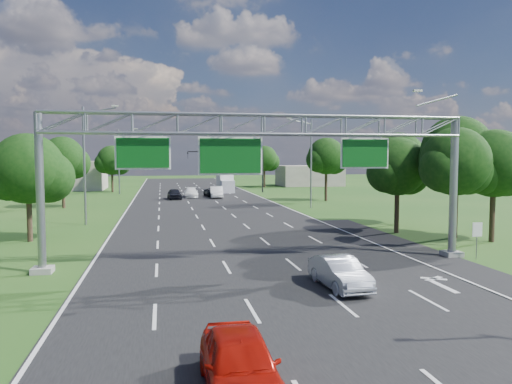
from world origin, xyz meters
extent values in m
plane|color=#1D4815|center=(0.00, 30.00, 0.00)|extent=(220.00, 220.00, 0.00)
cube|color=black|center=(0.00, 30.00, 0.00)|extent=(18.00, 180.00, 0.02)
cube|color=black|center=(10.20, 14.00, 0.00)|extent=(3.00, 30.00, 0.02)
cube|color=gray|center=(11.50, 12.00, 0.15)|extent=(1.00, 1.00, 0.30)
cylinder|color=gray|center=(11.50, 12.00, 4.00)|extent=(0.44, 0.44, 8.00)
cube|color=gray|center=(-11.00, 12.00, 0.15)|extent=(1.00, 1.00, 0.30)
cylinder|color=gray|center=(-11.00, 12.00, 4.00)|extent=(0.40, 0.40, 8.00)
cylinder|color=gray|center=(10.30, 12.00, 9.00)|extent=(2.54, 0.12, 0.79)
cube|color=beige|center=(9.10, 12.00, 9.50)|extent=(0.50, 0.22, 0.12)
cube|color=white|center=(-6.00, 11.98, 6.00)|extent=(2.80, 0.05, 1.70)
cube|color=#084612|center=(-6.00, 11.92, 6.00)|extent=(2.62, 0.05, 1.52)
cube|color=white|center=(-1.50, 11.98, 5.85)|extent=(3.40, 0.05, 2.00)
cube|color=#084612|center=(-1.50, 11.92, 5.85)|extent=(3.22, 0.05, 1.82)
cube|color=white|center=(6.00, 11.98, 6.00)|extent=(2.80, 0.05, 1.70)
cube|color=#084612|center=(6.00, 11.92, 6.00)|extent=(2.62, 0.05, 1.52)
cylinder|color=gray|center=(12.40, 11.00, 1.00)|extent=(0.06, 0.06, 2.00)
cube|color=white|center=(12.40, 10.97, 1.70)|extent=(0.60, 0.04, 0.80)
cylinder|color=black|center=(11.00, 65.00, 3.50)|extent=(0.24, 0.24, 7.00)
cylinder|color=black|center=(5.00, 65.00, 6.60)|extent=(12.00, 0.18, 0.18)
imported|color=black|center=(-1.00, 65.00, 6.05)|extent=(0.18, 0.22, 1.10)
imported|color=black|center=(4.00, 65.00, 6.05)|extent=(0.18, 0.22, 1.10)
imported|color=black|center=(9.00, 65.00, 6.05)|extent=(0.18, 0.22, 1.10)
cylinder|color=gray|center=(-11.50, 30.00, 5.00)|extent=(0.20, 0.20, 10.00)
cylinder|color=gray|center=(-10.20, 30.00, 9.70)|extent=(2.78, 0.12, 0.60)
cube|color=beige|center=(-8.90, 30.00, 10.10)|extent=(0.55, 0.22, 0.12)
cylinder|color=gray|center=(-11.50, 65.00, 5.00)|extent=(0.20, 0.20, 10.00)
cylinder|color=gray|center=(-10.20, 65.00, 9.70)|extent=(2.78, 0.12, 0.60)
cube|color=beige|center=(-8.90, 65.00, 10.10)|extent=(0.55, 0.22, 0.12)
cylinder|color=gray|center=(11.50, 40.00, 5.00)|extent=(0.20, 0.20, 10.00)
cylinder|color=gray|center=(10.20, 40.00, 9.70)|extent=(2.78, 0.12, 0.60)
cube|color=beige|center=(8.90, 40.00, 10.10)|extent=(0.55, 0.22, 0.12)
cylinder|color=#2D2116|center=(13.50, 15.00, 1.87)|extent=(0.36, 0.36, 3.74)
sphere|color=black|center=(13.50, 15.00, 5.50)|extent=(4.40, 4.40, 4.40)
sphere|color=black|center=(14.60, 15.40, 4.95)|extent=(3.30, 3.30, 3.30)
sphere|color=black|center=(12.51, 14.70, 5.06)|extent=(3.08, 3.08, 3.08)
cylinder|color=#2D2116|center=(15.50, 18.00, 2.09)|extent=(0.36, 0.36, 4.18)
sphere|color=black|center=(15.50, 18.00, 6.18)|extent=(5.00, 5.00, 5.00)
sphere|color=black|center=(16.75, 18.40, 5.55)|extent=(3.75, 3.75, 3.75)
sphere|color=black|center=(14.38, 17.70, 5.68)|extent=(3.50, 3.50, 3.50)
cylinder|color=#2D2116|center=(12.50, 21.00, 1.65)|extent=(0.36, 0.36, 3.30)
sphere|color=black|center=(12.50, 21.00, 5.06)|extent=(4.40, 4.40, 4.40)
sphere|color=black|center=(13.60, 21.40, 4.51)|extent=(3.30, 3.30, 3.30)
sphere|color=black|center=(11.51, 20.70, 4.62)|extent=(3.08, 3.08, 3.08)
cylinder|color=#2D2116|center=(17.00, 16.00, 1.76)|extent=(0.36, 0.36, 3.52)
sphere|color=black|center=(17.00, 16.00, 5.36)|extent=(4.60, 4.60, 4.60)
sphere|color=black|center=(18.15, 16.40, 4.79)|extent=(3.45, 3.45, 3.45)
sphere|color=black|center=(15.96, 15.70, 4.90)|extent=(3.22, 3.22, 3.22)
cylinder|color=#2D2116|center=(14.50, 25.00, 1.76)|extent=(0.36, 0.36, 3.52)
sphere|color=black|center=(14.50, 25.00, 5.44)|extent=(4.80, 4.80, 4.80)
sphere|color=black|center=(15.70, 25.40, 4.84)|extent=(3.60, 3.60, 3.60)
sphere|color=black|center=(13.42, 24.70, 4.96)|extent=(3.36, 3.36, 3.36)
cylinder|color=#2D2116|center=(-14.00, 22.00, 1.54)|extent=(0.36, 0.36, 3.08)
sphere|color=black|center=(-14.00, 22.00, 5.00)|extent=(4.80, 4.80, 4.80)
sphere|color=black|center=(-12.80, 22.40, 4.40)|extent=(3.60, 3.60, 3.60)
sphere|color=black|center=(-15.08, 21.70, 4.52)|extent=(3.36, 3.36, 3.36)
cylinder|color=#2D2116|center=(-16.00, 45.00, 1.87)|extent=(0.36, 0.36, 3.74)
sphere|color=black|center=(-16.00, 45.00, 5.66)|extent=(4.80, 4.80, 4.80)
sphere|color=black|center=(-14.80, 45.40, 5.06)|extent=(3.60, 3.60, 3.60)
sphere|color=black|center=(-17.08, 44.70, 5.18)|extent=(3.36, 3.36, 3.36)
cylinder|color=#2D2116|center=(-13.00, 70.00, 1.65)|extent=(0.36, 0.36, 3.30)
sphere|color=black|center=(-13.00, 70.00, 5.22)|extent=(4.80, 4.80, 4.80)
sphere|color=black|center=(-11.80, 70.40, 4.62)|extent=(3.60, 3.60, 3.60)
sphere|color=black|center=(-14.08, 69.70, 4.74)|extent=(3.36, 3.36, 3.36)
cylinder|color=#2D2116|center=(16.00, 48.00, 1.98)|extent=(0.36, 0.36, 3.96)
sphere|color=black|center=(16.00, 48.00, 5.88)|extent=(4.80, 4.80, 4.80)
sphere|color=black|center=(17.20, 48.40, 5.28)|extent=(3.60, 3.60, 3.60)
sphere|color=black|center=(14.92, 47.70, 5.40)|extent=(3.36, 3.36, 3.36)
cylinder|color=#2D2116|center=(14.00, 78.00, 1.76)|extent=(0.36, 0.36, 3.52)
sphere|color=black|center=(14.00, 78.00, 5.44)|extent=(4.80, 4.80, 4.80)
sphere|color=black|center=(15.20, 78.40, 4.84)|extent=(3.60, 3.60, 3.60)
sphere|color=black|center=(12.92, 77.70, 4.96)|extent=(3.36, 3.36, 3.36)
cube|color=gray|center=(-22.00, 78.00, 2.50)|extent=(14.00, 10.00, 5.00)
cube|color=gray|center=(24.00, 82.00, 2.00)|extent=(12.00, 9.00, 4.00)
imported|color=#AC1107|center=(-3.26, -2.42, 0.77)|extent=(1.85, 4.53, 1.54)
imported|color=silver|center=(2.59, 6.54, 0.69)|extent=(1.73, 4.28, 1.38)
imported|color=white|center=(-0.98, 57.32, 0.68)|extent=(2.06, 4.75, 1.36)
imported|color=black|center=(2.20, 58.57, 0.59)|extent=(2.45, 4.47, 1.19)
imported|color=black|center=(-3.40, 54.41, 0.73)|extent=(2.05, 4.38, 1.45)
imported|color=white|center=(2.50, 55.82, 0.79)|extent=(1.93, 4.88, 1.58)
cube|color=white|center=(5.25, 68.59, 1.49)|extent=(2.31, 5.48, 2.71)
cube|color=silver|center=(5.25, 64.79, 0.99)|extent=(2.13, 2.04, 1.99)
cylinder|color=black|center=(4.25, 64.97, 0.45)|extent=(0.32, 0.90, 0.90)
cylinder|color=black|center=(6.24, 64.97, 0.45)|extent=(0.32, 0.90, 0.90)
cylinder|color=black|center=(4.25, 70.40, 0.45)|extent=(0.32, 0.90, 0.90)
cylinder|color=black|center=(6.24, 70.40, 0.45)|extent=(0.32, 0.90, 0.90)
camera|label=1|loc=(-5.08, -14.11, 5.81)|focal=35.00mm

